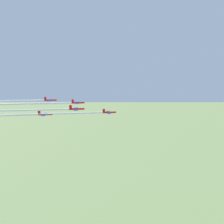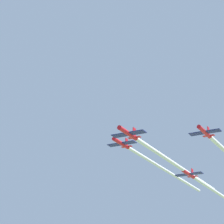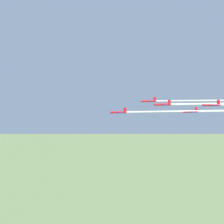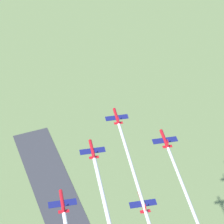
% 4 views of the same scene
% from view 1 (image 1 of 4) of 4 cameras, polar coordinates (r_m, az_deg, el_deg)
% --- Properties ---
extents(jet_0, '(7.63, 7.86, 2.64)m').
position_cam_1_polar(jet_0, '(126.94, -0.84, -0.08)').
color(jet_0, red).
extents(jet_1, '(7.63, 7.86, 2.64)m').
position_cam_1_polar(jet_1, '(136.00, -8.98, 2.40)').
color(jet_1, red).
extents(jet_2, '(7.63, 7.86, 2.64)m').
position_cam_1_polar(jet_2, '(114.93, -9.31, 0.80)').
color(jet_2, red).
extents(jet_3, '(7.63, 7.86, 2.64)m').
position_cam_1_polar(jet_3, '(148.21, -15.90, 3.01)').
color(jet_3, red).
extents(jet_4, '(7.63, 7.86, 2.64)m').
position_cam_1_polar(jet_4, '(128.37, -17.19, -0.60)').
color(jet_4, red).
extents(smoke_trail_0, '(16.13, 52.18, 0.90)m').
position_cam_1_polar(smoke_trail_0, '(127.44, -14.69, -0.46)').
color(smoke_trail_0, white).
extents(smoke_trail_1, '(14.82, 47.26, 1.05)m').
position_cam_1_polar(smoke_trail_1, '(139.86, -20.56, 2.02)').
color(smoke_trail_1, white).
extents(smoke_trail_2, '(16.28, 52.92, 0.82)m').
position_cam_1_polar(smoke_trail_2, '(120.32, -24.26, 0.36)').
color(smoke_trail_2, white).
extents(smoke_trail_3, '(16.29, 52.33, 1.03)m').
position_cam_1_polar(smoke_trail_3, '(155.97, -27.13, 2.55)').
color(smoke_trail_3, white).
extents(smoke_trail_4, '(11.58, 36.78, 0.88)m').
position_cam_1_polar(smoke_trail_4, '(134.30, -26.74, -0.85)').
color(smoke_trail_4, white).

